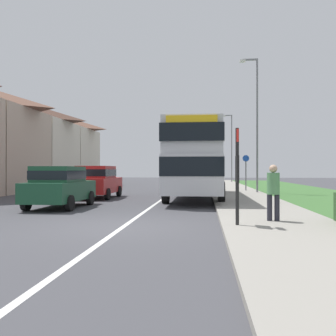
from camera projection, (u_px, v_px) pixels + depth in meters
name	position (u px, v px, depth m)	size (l,w,h in m)	color
ground_plane	(124.00, 226.00, 9.82)	(120.00, 120.00, 0.00)	#424247
lane_marking_centre	(160.00, 201.00, 17.79)	(0.14, 60.00, 0.01)	silver
pavement_near_side	(253.00, 205.00, 15.38)	(3.20, 68.00, 0.12)	gray
double_decker_bus	(195.00, 158.00, 19.35)	(2.80, 10.67, 3.70)	#BCBCC1
parked_car_dark_green	(60.00, 185.00, 14.62)	(1.87, 3.95, 1.66)	#19472D
parked_car_red	(97.00, 181.00, 19.55)	(1.98, 4.04, 1.72)	#B21E1E
pedestrian_at_stop	(273.00, 190.00, 10.07)	(0.34, 0.34, 1.67)	#23232D
bus_stop_sign	(237.00, 169.00, 9.34)	(0.09, 0.52, 2.60)	black
cycle_route_sign	(246.00, 171.00, 24.79)	(0.44, 0.08, 2.52)	slate
street_lamp_mid	(256.00, 117.00, 22.80)	(1.14, 0.20, 8.48)	slate
street_lamp_far	(231.00, 144.00, 42.61)	(1.14, 0.20, 7.92)	slate
house_terrace_far_side	(3.00, 142.00, 28.06)	(7.86, 25.63, 7.35)	tan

